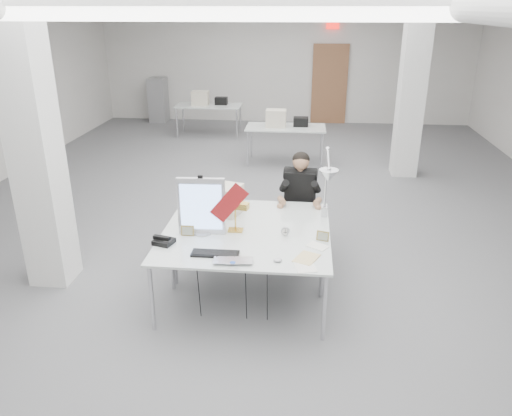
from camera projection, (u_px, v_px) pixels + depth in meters
The scene contains 23 objects.
room_shell at pixel (267, 106), 7.09m from camera, with size 10.04×14.04×3.24m.
desk_main at pixel (241, 250), 5.02m from camera, with size 1.80×0.90×0.03m, color silver.
desk_second at pixel (251, 215), 5.85m from camera, with size 1.80×0.90×0.03m, color silver.
bg_desk_a at pixel (286, 127), 10.08m from camera, with size 1.60×0.80×0.03m, color silver.
bg_desk_b at pixel (209, 106), 12.29m from camera, with size 1.60×0.80×0.03m, color silver.
filing_cabinet at pixel (158, 100), 13.84m from camera, with size 0.45×0.55×1.20m, color gray.
office_chair at pixel (299, 212), 6.52m from camera, with size 0.51×0.51×1.04m, color black, non-canonical shape.
seated_person at pixel (300, 186), 6.33m from camera, with size 0.43×0.54×0.81m, color black, non-canonical shape.
monitor at pixel (201, 206), 5.24m from camera, with size 0.50×0.05×0.62m, color silver.
pennant at pixel (229, 203), 5.16m from camera, with size 0.43×0.01×0.18m, color maroon.
keyboard at pixel (215, 254), 4.89m from camera, with size 0.47×0.16×0.02m, color black.
laptop at pixel (233, 264), 4.69m from camera, with size 0.38×0.24×0.03m, color #B9B9BE.
mouse at pixel (278, 260), 4.75m from camera, with size 0.08×0.05×0.03m, color #A9A9AE.
bankers_lamp at pixel (235, 218), 5.36m from camera, with size 0.27×0.11×0.31m, color gold, non-canonical shape.
desk_phone at pixel (164, 242), 5.11m from camera, with size 0.19×0.17×0.05m, color black.
picture_frame_left at pixel (188, 231), 5.29m from camera, with size 0.14×0.01×0.11m, color olive.
picture_frame_right at pixel (323, 236), 5.17m from camera, with size 0.13×0.01×0.10m, color olive.
desk_clock at pixel (285, 231), 5.29m from camera, with size 0.09×0.09×0.03m, color #A2A1A6.
paper_stack_a at pixel (305, 266), 4.68m from camera, with size 0.19×0.27×0.01m, color white.
paper_stack_b at pixel (307, 258), 4.82m from camera, with size 0.19×0.27×0.01m, color #E0C286.
paper_stack_c at pixel (317, 246), 5.06m from camera, with size 0.20×0.14×0.01m, color white.
beige_monitor at pixel (225, 199), 5.82m from camera, with size 0.36×0.34×0.34m, color beige.
architect_lamp at pixel (327, 183), 5.39m from camera, with size 0.26×0.76×0.98m, color silver, non-canonical shape.
Camera 1 is at (0.60, -6.96, 3.02)m, focal length 35.00 mm.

